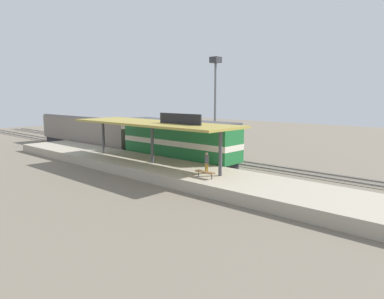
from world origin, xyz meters
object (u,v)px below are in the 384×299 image
Objects in this scene: person_waiting at (207,162)px; light_mast at (215,85)px; platform_bench at (205,172)px; passenger_carriage_single at (87,131)px; locomotive at (178,141)px; freight_car at (167,137)px.

light_mast is at bearing 36.55° from person_waiting.
platform_bench is 0.08× the size of passenger_carriage_single.
passenger_carriage_single is at bearing 115.19° from light_mast.
person_waiting is at bearing 36.13° from platform_bench.
person_waiting is at bearing -100.28° from passenger_carriage_single.
passenger_carriage_single is (0.00, 18.00, -0.10)m from locomotive.
platform_bench is 18.71m from freight_car.
locomotive is 9.15m from person_waiting.
platform_bench is at bearing -102.62° from passenger_carriage_single.
platform_bench is 0.12× the size of locomotive.
light_mast is 16.86m from person_waiting.
light_mast reaches higher than platform_bench.
locomotive reaches higher than freight_car.
passenger_carriage_single is at bearing 79.72° from person_waiting.
passenger_carriage_single reaches higher than platform_bench.
light_mast reaches higher than passenger_carriage_single.
platform_bench is 27.48m from passenger_carriage_single.
light_mast is at bearing 10.28° from locomotive.
person_waiting is (-4.69, -7.84, -0.56)m from locomotive.
light_mast is at bearing -58.36° from freight_car.
person_waiting reaches higher than platform_bench.
person_waiting is (-9.29, -14.45, -0.12)m from freight_car.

